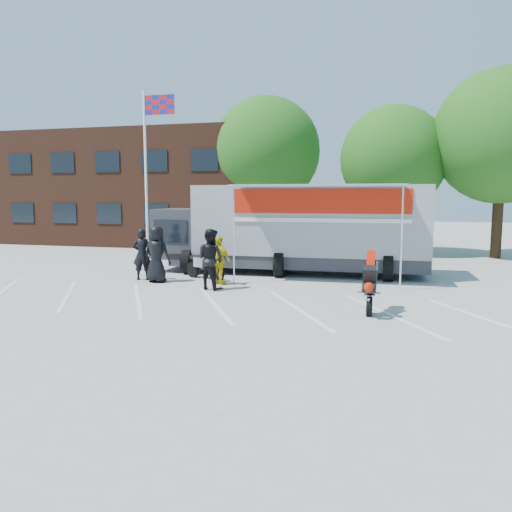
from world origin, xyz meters
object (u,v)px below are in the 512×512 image
at_px(tree_right, 502,136).
at_px(spectator_leather_a, 157,254).
at_px(flagpole, 150,154).
at_px(spectator_leather_b, 142,254).
at_px(transporter_truck, 297,273).
at_px(stunt_bike_rider, 370,311).
at_px(spectator_hivis, 219,260).
at_px(spectator_leather_c, 211,259).
at_px(parked_motorcycle, 205,279).
at_px(tree_mid, 393,159).
at_px(tree_left, 266,151).

xyz_separation_m(tree_right, spectator_leather_a, (-13.01, -10.59, -4.87)).
xyz_separation_m(flagpole, spectator_leather_b, (2.51, -5.80, -4.11)).
relative_size(transporter_truck, stunt_bike_rider, 5.99).
bearing_deg(spectator_hivis, tree_right, -112.44).
relative_size(stunt_bike_rider, spectator_leather_a, 0.90).
distance_m(tree_right, stunt_bike_rider, 15.43).
relative_size(tree_right, spectator_hivis, 5.42).
height_order(spectator_leather_b, spectator_leather_c, spectator_leather_c).
relative_size(parked_motorcycle, stunt_bike_rider, 1.08).
height_order(flagpole, tree_mid, flagpole).
height_order(flagpole, stunt_bike_rider, flagpole).
bearing_deg(spectator_leather_c, parked_motorcycle, -43.34).
relative_size(flagpole, tree_right, 0.88).
bearing_deg(spectator_leather_b, parked_motorcycle, -175.03).
distance_m(tree_left, tree_right, 12.10).
xyz_separation_m(transporter_truck, spectator_leather_c, (-2.12, -4.04, 1.00)).
bearing_deg(stunt_bike_rider, spectator_leather_b, 161.54).
bearing_deg(spectator_hivis, stunt_bike_rider, 175.90).
distance_m(stunt_bike_rider, spectator_leather_c, 5.58).
bearing_deg(flagpole, parked_motorcycle, -47.52).
distance_m(spectator_leather_b, spectator_leather_c, 3.23).
bearing_deg(transporter_truck, tree_right, 38.75).
bearing_deg(spectator_leather_a, tree_right, -137.47).
xyz_separation_m(parked_motorcycle, spectator_hivis, (0.87, -0.89, 0.84)).
bearing_deg(parked_motorcycle, spectator_leather_a, 151.71).
bearing_deg(spectator_hivis, flagpole, -24.12).
height_order(tree_right, spectator_leather_b, tree_right).
xyz_separation_m(flagpole, tree_right, (16.24, 4.50, 0.82)).
height_order(tree_left, tree_mid, tree_left).
distance_m(tree_right, spectator_leather_a, 17.47).
xyz_separation_m(flagpole, spectator_leather_c, (5.55, -6.88, -4.06)).
height_order(spectator_leather_a, spectator_leather_c, spectator_leather_a).
distance_m(spectator_leather_a, spectator_hivis, 2.31).
relative_size(flagpole, spectator_leather_c, 4.02).
bearing_deg(tree_mid, flagpole, -156.03).
bearing_deg(tree_mid, transporter_truck, -114.49).
relative_size(spectator_leather_b, spectator_hivis, 1.11).
xyz_separation_m(tree_mid, spectator_hivis, (-5.70, -10.99, -4.10)).
bearing_deg(spectator_leather_a, spectator_leather_c, 164.60).
xyz_separation_m(transporter_truck, stunt_bike_rider, (3.07, -5.83, 0.00)).
bearing_deg(tree_right, spectator_leather_b, -143.14).
distance_m(tree_left, stunt_bike_rider, 16.98).
bearing_deg(stunt_bike_rider, spectator_leather_c, 161.71).
height_order(spectator_leather_b, spectator_hivis, spectator_leather_b).
xyz_separation_m(tree_right, parked_motorcycle, (-11.57, -9.60, -5.88)).
distance_m(tree_mid, spectator_leather_b, 14.46).
height_order(parked_motorcycle, stunt_bike_rider, stunt_bike_rider).
bearing_deg(tree_right, transporter_truck, -139.43).
bearing_deg(tree_left, tree_mid, -8.13).
relative_size(tree_left, tree_right, 0.95).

